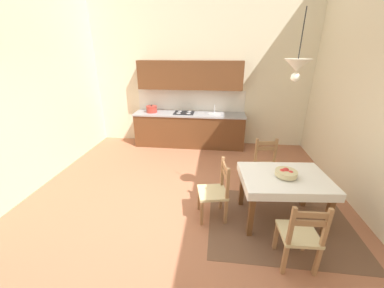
{
  "coord_description": "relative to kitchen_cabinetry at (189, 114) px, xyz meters",
  "views": [
    {
      "loc": [
        0.51,
        -2.98,
        2.41
      ],
      "look_at": [
        0.12,
        0.4,
        1.03
      ],
      "focal_mm": 21.48,
      "sensor_mm": 36.0,
      "label": 1
    }
  ],
  "objects": [
    {
      "name": "pendant_lamp",
      "position": [
        1.66,
        -2.87,
        1.39
      ],
      "size": [
        0.32,
        0.32,
        0.81
      ],
      "color": "black"
    },
    {
      "name": "area_rug",
      "position": [
        1.74,
        -2.97,
        -0.85
      ],
      "size": [
        2.1,
        1.6,
        0.01
      ],
      "primitive_type": "cube",
      "color": "brown",
      "rests_on": "ground_plane"
    },
    {
      "name": "fruit_bowl",
      "position": [
        1.74,
        -2.88,
        -0.04
      ],
      "size": [
        0.3,
        0.3,
        0.12
      ],
      "color": "beige",
      "rests_on": "dining_table"
    },
    {
      "name": "kitchen_cabinetry",
      "position": [
        0.0,
        0.0,
        0.0
      ],
      "size": [
        2.9,
        0.63,
        2.2
      ],
      "color": "brown",
      "rests_on": "ground_plane"
    },
    {
      "name": "dining_table",
      "position": [
        1.74,
        -2.87,
        -0.24
      ],
      "size": [
        1.3,
        0.99,
        0.75
      ],
      "color": "brown",
      "rests_on": "ground_plane"
    },
    {
      "name": "dining_chair_camera_side",
      "position": [
        1.75,
        -3.69,
        -0.41
      ],
      "size": [
        0.44,
        0.44,
        0.93
      ],
      "color": "#D1BC89",
      "rests_on": "ground_plane"
    },
    {
      "name": "dining_chair_tv_side",
      "position": [
        0.76,
        -2.91,
        -0.41
      ],
      "size": [
        0.49,
        0.49,
        0.93
      ],
      "color": "#D1BC89",
      "rests_on": "ground_plane"
    },
    {
      "name": "ground_plane",
      "position": [
        0.24,
        -2.89,
        -0.91
      ],
      "size": [
        6.2,
        6.92,
        0.1
      ],
      "primitive_type": "cube",
      "color": "#AD6B4C"
    },
    {
      "name": "wall_back",
      "position": [
        0.24,
        0.33,
        1.28
      ],
      "size": [
        6.2,
        0.12,
        4.27
      ],
      "primitive_type": "cube",
      "color": "beige",
      "rests_on": "ground_plane"
    },
    {
      "name": "dining_chair_kitchen_side",
      "position": [
        1.68,
        -1.97,
        -0.41
      ],
      "size": [
        0.47,
        0.47,
        0.93
      ],
      "color": "#D1BC89",
      "rests_on": "ground_plane"
    }
  ]
}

